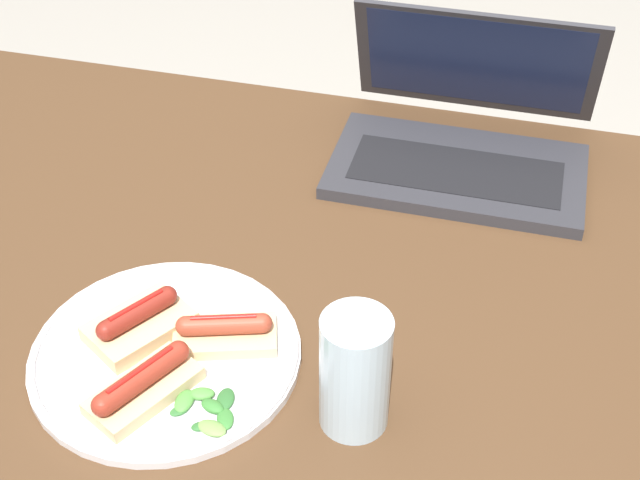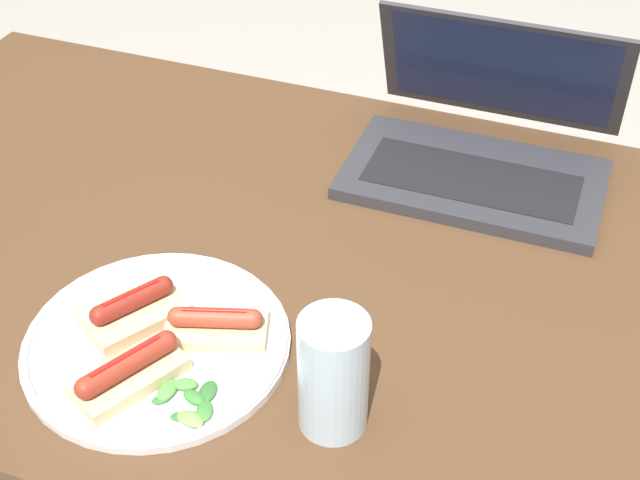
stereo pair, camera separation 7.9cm
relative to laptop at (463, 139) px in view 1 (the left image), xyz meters
The scene contains 8 objects.
desk 0.33m from the laptop, 122.68° to the right, with size 1.43×0.81×0.75m.
laptop is the anchor object (origin of this frame).
plate 0.54m from the laptop, 118.92° to the right, with size 0.30×0.30×0.02m.
sausage_toast_left 0.54m from the laptop, 123.48° to the right, with size 0.12×0.13×0.04m.
sausage_toast_middle 0.48m from the laptop, 114.72° to the right, with size 0.13×0.09×0.04m.
sausage_toast_right 0.59m from the laptop, 115.55° to the right, with size 0.11×0.13×0.04m.
salad_pile 0.57m from the laptop, 109.06° to the right, with size 0.07×0.07×0.01m.
drinking_glass 0.50m from the laptop, 94.66° to the right, with size 0.07×0.07×0.14m.
Camera 1 is at (0.25, -0.81, 1.47)m, focal length 50.00 mm.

